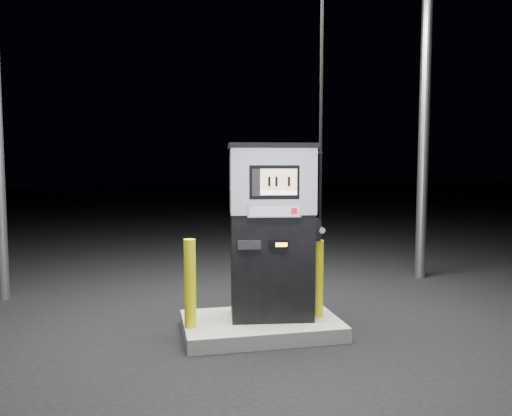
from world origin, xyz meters
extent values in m
plane|color=black|center=(0.00, 0.00, 0.00)|extent=(80.00, 80.00, 0.00)
cube|color=#61615C|center=(0.00, 0.00, 0.07)|extent=(1.60, 1.00, 0.15)
cylinder|color=gray|center=(3.00, 2.00, 2.25)|extent=(0.16, 0.16, 4.50)
cube|color=black|center=(0.12, 0.03, 0.70)|extent=(0.89, 0.59, 1.10)
cube|color=#ACACB3|center=(0.12, 0.03, 1.58)|extent=(0.91, 0.61, 0.66)
cube|color=black|center=(0.12, 0.03, 1.94)|extent=(0.95, 0.65, 0.05)
cube|color=black|center=(0.09, -0.22, 1.58)|extent=(0.49, 0.09, 0.33)
cube|color=#CCAF93|center=(0.12, -0.24, 1.60)|extent=(0.36, 0.05, 0.21)
cube|color=white|center=(0.12, -0.24, 1.47)|extent=(0.36, 0.05, 0.04)
cube|color=#ACACB3|center=(0.09, -0.22, 1.29)|extent=(0.53, 0.10, 0.12)
cube|color=#999BA0|center=(0.08, -0.23, 1.29)|extent=(0.48, 0.07, 0.09)
cube|color=#AB0B20|center=(0.27, -0.26, 1.29)|extent=(0.06, 0.01, 0.06)
cube|color=black|center=(0.13, -0.22, 0.96)|extent=(0.19, 0.04, 0.08)
cube|color=orange|center=(0.15, -0.24, 0.96)|extent=(0.11, 0.02, 0.04)
cube|color=black|center=(-0.16, -0.18, 0.96)|extent=(0.23, 0.05, 0.09)
cube|color=black|center=(0.58, -0.03, 1.07)|extent=(0.11, 0.17, 0.22)
cylinder|color=gray|center=(0.63, -0.04, 1.07)|extent=(0.09, 0.20, 0.06)
cylinder|color=black|center=(0.61, -0.08, 2.54)|extent=(0.04, 0.04, 2.73)
cylinder|color=yellow|center=(-0.74, -0.12, 0.59)|extent=(0.14, 0.14, 0.88)
cylinder|color=yellow|center=(0.61, -0.03, 0.55)|extent=(0.11, 0.11, 0.81)
camera|label=1|loc=(-1.13, -4.94, 1.74)|focal=35.00mm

